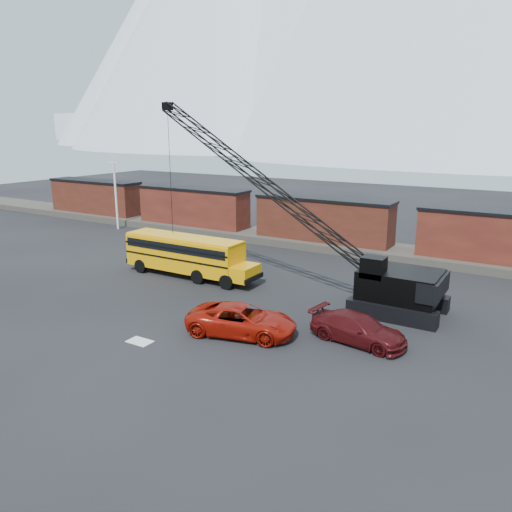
{
  "coord_description": "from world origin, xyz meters",
  "views": [
    {
      "loc": [
        19.11,
        -22.46,
        11.46
      ],
      "look_at": [
        2.24,
        5.54,
        3.0
      ],
      "focal_mm": 35.0,
      "sensor_mm": 36.0,
      "label": 1
    }
  ],
  "objects": [
    {
      "name": "boxcar_east_near",
      "position": [
        16.0,
        22.0,
        2.76
      ],
      "size": [
        13.7,
        3.1,
        4.17
      ],
      "color": "#431613",
      "rests_on": "gravel_berm"
    },
    {
      "name": "maroon_suv",
      "position": [
        10.81,
        2.15,
        0.79
      ],
      "size": [
        5.68,
        2.92,
        1.57
      ],
      "primitive_type": "imported",
      "rotation": [
        0.0,
        0.0,
        1.43
      ],
      "color": "#3F0B0D",
      "rests_on": "ground"
    },
    {
      "name": "gravel_berm",
      "position": [
        0.0,
        22.0,
        0.35
      ],
      "size": [
        120.0,
        5.0,
        0.7
      ],
      "primitive_type": "cube",
      "color": "#48443B",
      "rests_on": "ground"
    },
    {
      "name": "crawler_crane",
      "position": [
        2.83,
        7.91,
        6.81
      ],
      "size": [
        21.66,
        4.2,
        13.5
      ],
      "color": "black",
      "rests_on": "ground"
    },
    {
      "name": "ground",
      "position": [
        0.0,
        0.0,
        0.0
      ],
      "size": [
        160.0,
        160.0,
        0.0
      ],
      "primitive_type": "plane",
      "color": "black",
      "rests_on": "ground"
    },
    {
      "name": "utility_pole",
      "position": [
        -24.0,
        18.0,
        4.15
      ],
      "size": [
        1.4,
        0.24,
        8.0
      ],
      "color": "silver",
      "rests_on": "ground"
    },
    {
      "name": "boxcar_mid",
      "position": [
        0.0,
        22.0,
        2.76
      ],
      "size": [
        13.7,
        3.1,
        4.17
      ],
      "color": "#561F18",
      "rests_on": "gravel_berm"
    },
    {
      "name": "boxcar_west_near",
      "position": [
        -16.0,
        22.0,
        2.76
      ],
      "size": [
        13.7,
        3.1,
        4.17
      ],
      "color": "#431613",
      "rests_on": "gravel_berm"
    },
    {
      "name": "boxcar_west_far",
      "position": [
        -32.0,
        22.0,
        2.76
      ],
      "size": [
        13.7,
        3.1,
        4.17
      ],
      "color": "#561F18",
      "rests_on": "gravel_berm"
    },
    {
      "name": "red_pickup",
      "position": [
        4.79,
        -0.24,
        0.86
      ],
      "size": [
        6.71,
        4.24,
        1.73
      ],
      "primitive_type": "imported",
      "rotation": [
        0.0,
        0.0,
        1.81
      ],
      "color": "#961207",
      "rests_on": "ground"
    },
    {
      "name": "snow_patch",
      "position": [
        0.5,
        -4.0,
        0.01
      ],
      "size": [
        1.4,
        0.9,
        0.02
      ],
      "primitive_type": "cube",
      "color": "silver",
      "rests_on": "ground"
    },
    {
      "name": "school_bus",
      "position": [
        -5.03,
        7.2,
        1.79
      ],
      "size": [
        11.65,
        2.65,
        3.19
      ],
      "color": "orange",
      "rests_on": "ground"
    }
  ]
}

